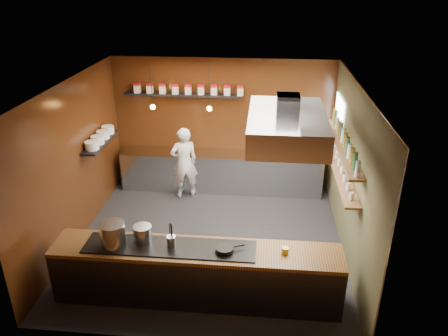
# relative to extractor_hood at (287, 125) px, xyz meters

# --- Properties ---
(floor) EXTENTS (5.00, 5.00, 0.00)m
(floor) POSITION_rel_extractor_hood_xyz_m (-1.30, 0.40, -2.51)
(floor) COLOR black
(floor) RESTS_ON ground
(back_wall) EXTENTS (5.00, 0.00, 5.00)m
(back_wall) POSITION_rel_extractor_hood_xyz_m (-1.30, 2.90, -1.01)
(back_wall) COLOR #391B0A
(back_wall) RESTS_ON ground
(left_wall) EXTENTS (0.00, 5.00, 5.00)m
(left_wall) POSITION_rel_extractor_hood_xyz_m (-3.80, 0.40, -1.01)
(left_wall) COLOR #391B0A
(left_wall) RESTS_ON ground
(right_wall) EXTENTS (0.00, 5.00, 5.00)m
(right_wall) POSITION_rel_extractor_hood_xyz_m (1.20, 0.40, -1.01)
(right_wall) COLOR #4C4D2B
(right_wall) RESTS_ON ground
(ceiling) EXTENTS (5.00, 5.00, 0.00)m
(ceiling) POSITION_rel_extractor_hood_xyz_m (-1.30, 0.40, 0.49)
(ceiling) COLOR silver
(ceiling) RESTS_ON back_wall
(window_pane) EXTENTS (0.00, 1.00, 1.00)m
(window_pane) POSITION_rel_extractor_hood_xyz_m (1.15, 2.10, -0.61)
(window_pane) COLOR white
(window_pane) RESTS_ON right_wall
(prep_counter) EXTENTS (4.60, 0.65, 0.90)m
(prep_counter) POSITION_rel_extractor_hood_xyz_m (-1.30, 2.57, -2.06)
(prep_counter) COLOR silver
(prep_counter) RESTS_ON floor
(pass_counter) EXTENTS (4.40, 0.72, 0.94)m
(pass_counter) POSITION_rel_extractor_hood_xyz_m (-1.30, -1.20, -2.04)
(pass_counter) COLOR #38383D
(pass_counter) RESTS_ON floor
(tin_shelf) EXTENTS (2.60, 0.26, 0.04)m
(tin_shelf) POSITION_rel_extractor_hood_xyz_m (-2.20, 2.76, -0.31)
(tin_shelf) COLOR black
(tin_shelf) RESTS_ON back_wall
(plate_shelf) EXTENTS (0.30, 1.40, 0.04)m
(plate_shelf) POSITION_rel_extractor_hood_xyz_m (-3.64, 1.40, -0.96)
(plate_shelf) COLOR black
(plate_shelf) RESTS_ON left_wall
(bottle_shelf_upper) EXTENTS (0.26, 2.80, 0.04)m
(bottle_shelf_upper) POSITION_rel_extractor_hood_xyz_m (1.04, 0.70, -0.59)
(bottle_shelf_upper) COLOR brown
(bottle_shelf_upper) RESTS_ON right_wall
(bottle_shelf_lower) EXTENTS (0.26, 2.80, 0.04)m
(bottle_shelf_lower) POSITION_rel_extractor_hood_xyz_m (1.04, 0.70, -1.06)
(bottle_shelf_lower) COLOR brown
(bottle_shelf_lower) RESTS_ON right_wall
(extractor_hood) EXTENTS (1.20, 2.00, 0.72)m
(extractor_hood) POSITION_rel_extractor_hood_xyz_m (0.00, 0.00, 0.00)
(extractor_hood) COLOR #38383D
(extractor_hood) RESTS_ON ceiling
(pendant_left) EXTENTS (0.10, 0.10, 0.95)m
(pendant_left) POSITION_rel_extractor_hood_xyz_m (-2.70, 2.10, -0.35)
(pendant_left) COLOR black
(pendant_left) RESTS_ON ceiling
(pendant_right) EXTENTS (0.10, 0.10, 0.95)m
(pendant_right) POSITION_rel_extractor_hood_xyz_m (-1.50, 2.10, -0.35)
(pendant_right) COLOR black
(pendant_right) RESTS_ON ceiling
(storage_tins) EXTENTS (2.43, 0.13, 0.22)m
(storage_tins) POSITION_rel_extractor_hood_xyz_m (-2.05, 2.76, -0.17)
(storage_tins) COLOR beige
(storage_tins) RESTS_ON tin_shelf
(plate_stacks) EXTENTS (0.26, 1.16, 0.16)m
(plate_stacks) POSITION_rel_extractor_hood_xyz_m (-3.64, 1.40, -0.86)
(plate_stacks) COLOR white
(plate_stacks) RESTS_ON plate_shelf
(bottles) EXTENTS (0.06, 2.66, 0.24)m
(bottles) POSITION_rel_extractor_hood_xyz_m (1.04, 0.70, -0.45)
(bottles) COLOR silver
(bottles) RESTS_ON bottle_shelf_upper
(wine_glasses) EXTENTS (0.07, 2.37, 0.13)m
(wine_glasses) POSITION_rel_extractor_hood_xyz_m (1.04, 0.70, -0.97)
(wine_glasses) COLOR silver
(wine_glasses) RESTS_ON bottle_shelf_lower
(stockpot_large) EXTENTS (0.50, 0.50, 0.38)m
(stockpot_large) POSITION_rel_extractor_hood_xyz_m (-2.54, -1.25, -1.38)
(stockpot_large) COLOR #B4B6BB
(stockpot_large) RESTS_ON pass_counter
(stockpot_small) EXTENTS (0.34, 0.34, 0.27)m
(stockpot_small) POSITION_rel_extractor_hood_xyz_m (-2.13, -1.11, -1.43)
(stockpot_small) COLOR #B0B2B7
(stockpot_small) RESTS_ON pass_counter
(utensil_crock) EXTENTS (0.18, 0.18, 0.18)m
(utensil_crock) POSITION_rel_extractor_hood_xyz_m (-1.67, -1.20, -1.48)
(utensil_crock) COLOR silver
(utensil_crock) RESTS_ON pass_counter
(frying_pan) EXTENTS (0.43, 0.28, 0.07)m
(frying_pan) POSITION_rel_extractor_hood_xyz_m (-0.86, -1.25, -1.53)
(frying_pan) COLOR black
(frying_pan) RESTS_ON pass_counter
(butter_jar) EXTENTS (0.12, 0.12, 0.09)m
(butter_jar) POSITION_rel_extractor_hood_xyz_m (0.03, -1.18, -1.54)
(butter_jar) COLOR yellow
(butter_jar) RESTS_ON pass_counter
(espresso_machine) EXTENTS (0.39, 0.37, 0.38)m
(espresso_machine) POSITION_rel_extractor_hood_xyz_m (0.41, 2.56, -1.42)
(espresso_machine) COLOR black
(espresso_machine) RESTS_ON prep_counter
(chef) EXTENTS (0.70, 0.58, 1.65)m
(chef) POSITION_rel_extractor_hood_xyz_m (-2.09, 2.14, -1.68)
(chef) COLOR white
(chef) RESTS_ON floor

